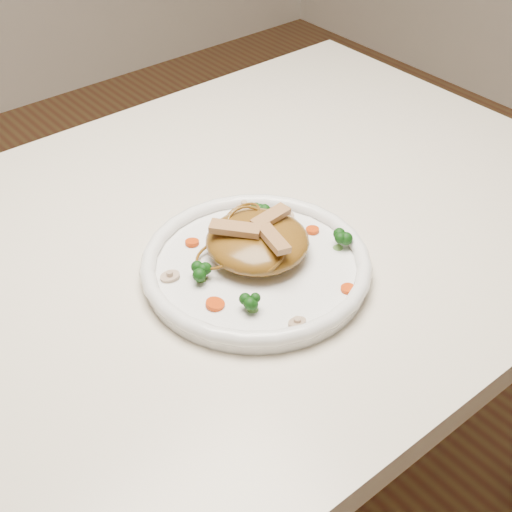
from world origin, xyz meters
TOP-DOWN VIEW (x-y plane):
  - table at (0.00, 0.00)m, footprint 1.20×0.80m
  - plate at (-0.01, -0.10)m, footprint 0.37×0.37m
  - noodle_mound at (0.01, -0.08)m, footprint 0.16×0.16m
  - chicken_a at (0.03, -0.08)m, footprint 0.06×0.03m
  - chicken_b at (-0.02, -0.07)m, footprint 0.06×0.06m
  - chicken_c at (0.00, -0.12)m, footprint 0.03×0.06m
  - broccoli_0 at (0.05, -0.03)m, footprint 0.03×0.03m
  - broccoli_1 at (-0.08, -0.08)m, footprint 0.02×0.02m
  - broccoli_2 at (-0.06, -0.16)m, footprint 0.03×0.03m
  - broccoli_3 at (0.10, -0.14)m, footprint 0.03×0.03m
  - carrot_0 at (0.03, -0.01)m, footprint 0.03×0.03m
  - carrot_1 at (-0.10, -0.13)m, footprint 0.03×0.03m
  - carrot_2 at (0.09, -0.09)m, footprint 0.02×0.02m
  - carrot_3 at (-0.05, -0.01)m, footprint 0.02×0.02m
  - carrot_4 at (0.05, -0.21)m, footprint 0.02×0.02m
  - mushroom_0 at (-0.04, -0.21)m, footprint 0.03×0.03m
  - mushroom_1 at (0.09, -0.05)m, footprint 0.04×0.04m
  - mushroom_2 at (-0.11, -0.05)m, footprint 0.03×0.03m
  - mushroom_3 at (0.06, 0.01)m, footprint 0.03×0.03m

SIDE VIEW (x-z plane):
  - table at x=0.00m, z-range 0.28..1.03m
  - plate at x=-0.01m, z-range 0.75..0.77m
  - carrot_0 at x=0.03m, z-range 0.77..0.77m
  - carrot_1 at x=-0.10m, z-range 0.77..0.77m
  - carrot_2 at x=0.09m, z-range 0.77..0.77m
  - carrot_3 at x=-0.05m, z-range 0.77..0.77m
  - carrot_4 at x=0.05m, z-range 0.77..0.77m
  - mushroom_0 at x=-0.04m, z-range 0.77..0.77m
  - mushroom_1 at x=0.09m, z-range 0.77..0.77m
  - mushroom_2 at x=-0.11m, z-range 0.77..0.77m
  - mushroom_3 at x=0.06m, z-range 0.77..0.77m
  - broccoli_3 at x=0.10m, z-range 0.77..0.79m
  - broccoli_1 at x=-0.08m, z-range 0.77..0.79m
  - broccoli_0 at x=0.05m, z-range 0.77..0.80m
  - broccoli_2 at x=-0.06m, z-range 0.77..0.80m
  - noodle_mound at x=0.01m, z-range 0.77..0.81m
  - chicken_a at x=0.03m, z-range 0.81..0.82m
  - chicken_c at x=0.00m, z-range 0.81..0.82m
  - chicken_b at x=-0.02m, z-range 0.81..0.82m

